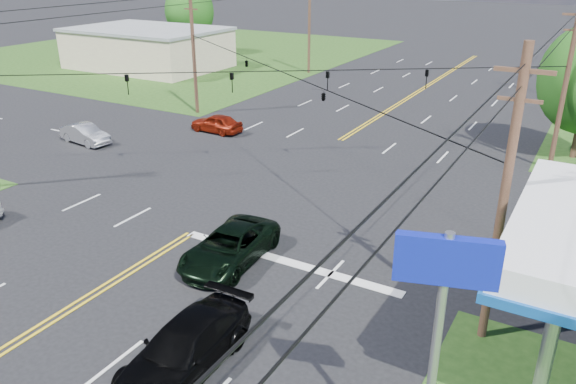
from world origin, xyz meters
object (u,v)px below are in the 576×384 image
Objects in this scene: retail_nw at (148,49)px; pole_nw at (194,50)px; pole_left_far at (309,23)px; sedan_silver at (85,134)px; suv_black at (185,348)px; pickup_dkgreen at (230,246)px; polesign_se at (441,304)px; pole_se at (504,199)px; pole_ne at (565,86)px; tree_far_l at (189,11)px.

pole_nw is (17.00, -13.00, 2.92)m from retail_nw.
sedan_silver is at bearing -92.95° from pole_left_far.
pickup_dkgreen is at bearing 111.51° from suv_black.
pickup_dkgreen is 0.76× the size of polesign_se.
polesign_se is at bearing -59.28° from pole_left_far.
pole_se reaches higher than sedan_silver.
retail_nw is at bearing 131.95° from suv_black.
sedan_silver is at bearing -160.01° from pole_ne.
pickup_dkgreen is 0.99× the size of suv_black.
pole_se is 0.95× the size of pole_left_far.
pole_se is at bearing -90.00° from pole_ne.
pole_ne is at bearing -16.82° from retail_nw.
pole_nw is 1.83× the size of suv_black.
pole_ne reaches higher than sedan_silver.
pole_left_far is at bearing 125.10° from pole_se.
pole_se is at bearing -3.21° from pickup_dkgreen.
pole_left_far is 1.95× the size of pickup_dkgreen.
pole_se is (43.00, -31.00, 2.92)m from retail_nw.
pole_ne reaches higher than polesign_se.
tree_far_l is at bearing 129.56° from pole_nw.
polesign_se is at bearing -43.60° from pole_nw.
pole_ne is (0.00, 18.00, 0.00)m from pole_se.
pole_se is 31.62m from pole_nw.
pole_ne is 25.55m from suv_black.
pole_se reaches higher than polesign_se.
pole_nw is 10.98m from sedan_silver.
suv_black is (-7.43, -6.08, -4.16)m from pole_se.
polesign_se is at bearing -90.00° from pole_ne.
pickup_dkgreen is 1.32× the size of sedan_silver.
pickup_dkgreen is (16.00, -37.14, -4.45)m from pole_left_far.
retail_nw is 1.60× the size of pole_left_far.
sedan_silver is at bearing -62.06° from tree_far_l.
retail_nw is 1.68× the size of pole_nw.
pole_se is 1.83× the size of suv_black.
pole_left_far reaches higher than pole_se.
pole_se is at bearing -54.90° from pole_left_far.
pole_ne reaches higher than pickup_dkgreen.
retail_nw is 27.77m from sedan_silver.
sedan_silver is (-17.50, 8.14, -0.07)m from pickup_dkgreen.
pole_se is 6.77m from polesign_se.
pole_left_far reaches higher than pole_ne.
retail_nw is at bearing 142.59° from pole_nw.
pole_left_far is at bearing 3.40° from sedan_silver.
retail_nw reaches higher than pickup_dkgreen.
pole_left_far reaches higher than pickup_dkgreen.
pole_se is at bearing -42.34° from tree_far_l.
pickup_dkgreen is at bearing -66.69° from pole_left_far.
sedan_silver is 0.57× the size of polesign_se.
retail_nw is 3.11× the size of pickup_dkgreen.
sedan_silver is 31.54m from polesign_se.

